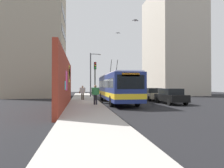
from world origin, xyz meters
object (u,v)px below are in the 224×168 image
Objects in this scene: parked_car_dark_gray at (127,91)px; traffic_light at (95,75)px; pedestrian_midblock at (82,91)px; street_lamp at (92,72)px; parked_car_black at (171,96)px; pedestrian_at_curb at (95,93)px; parked_car_champagne at (151,94)px; city_bus at (116,87)px; parked_car_red at (137,92)px.

parked_car_dark_gray is 15.78m from traffic_light.
street_lamp is (6.67, -1.53, 2.94)m from pedestrian_midblock.
pedestrian_at_curb is at bearing 95.64° from parked_car_black.
street_lamp is at bearing -0.63° from traffic_light.
parked_car_dark_gray is at bearing -0.00° from parked_car_champagne.
parked_car_dark_gray is (18.04, -0.00, 0.00)m from parked_car_black.
city_bus is 3.37m from traffic_light.
parked_car_red is 1.06× the size of traffic_light.
traffic_light is at bearing -128.55° from pedestrian_midblock.
parked_car_red is 7.98m from street_lamp.
parked_car_black is 2.37× the size of pedestrian_midblock.
parked_car_black is at bearing -112.28° from city_bus.
city_bus is 2.89× the size of parked_car_black.
traffic_light is (-13.76, 7.35, 2.34)m from parked_car_dark_gray.
pedestrian_at_curb is (-5.99, 7.72, 0.37)m from parked_car_champagne.
parked_car_dark_gray is (15.91, -5.20, -0.89)m from city_bus.
street_lamp reaches higher than parked_car_red.
traffic_light is (-1.15, -1.44, 2.01)m from pedestrian_midblock.
parked_car_champagne and parked_car_dark_gray have the same top height.
parked_car_black is 8.82m from traffic_light.
pedestrian_midblock is (-6.20, 8.79, 0.33)m from parked_car_red.
parked_car_champagne is at bearing 180.00° from parked_car_red.
parked_car_red is 10.76m from pedestrian_midblock.
parked_car_black is 5.23m from parked_car_champagne.
city_bus reaches higher than parked_car_champagne.
parked_car_black is 0.85× the size of parked_car_red.
pedestrian_at_curb reaches higher than parked_car_dark_gray.
pedestrian_at_curb is at bearing -170.15° from pedestrian_midblock.
street_lamp is at bearing -12.91° from pedestrian_midblock.
parked_car_red is 14.60m from pedestrian_at_curb.
city_bus is at bearing 161.90° from parked_car_dark_gray.
traffic_light is at bearing 45.01° from city_bus.
city_bus is at bearing -168.30° from street_lamp.
pedestrian_midblock is at bearing 47.44° from city_bus.
traffic_light is at bearing 97.33° from parked_car_champagne.
pedestrian_at_curb is at bearing 157.68° from parked_car_dark_gray.
street_lamp is at bearing 86.26° from parked_car_red.
traffic_light is at bearing 59.79° from parked_car_black.
city_bus is 6.12m from parked_car_champagne.
city_bus is 5.69m from parked_car_black.
parked_car_champagne is 1.06× the size of parked_car_dark_gray.
street_lamp reaches higher than parked_car_champagne.
parked_car_red and parked_car_dark_gray have the same top height.
pedestrian_at_curb reaches higher than parked_car_champagne.
pedestrian_midblock is 6.29m from pedestrian_at_curb.
street_lamp is (6.88, 7.26, 3.27)m from parked_car_champagne.
city_bus is 3.87m from pedestrian_at_curb.
parked_car_dark_gray is 15.38m from pedestrian_midblock.
parked_car_champagne is 0.67× the size of street_lamp.
pedestrian_at_curb reaches higher than parked_car_red.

